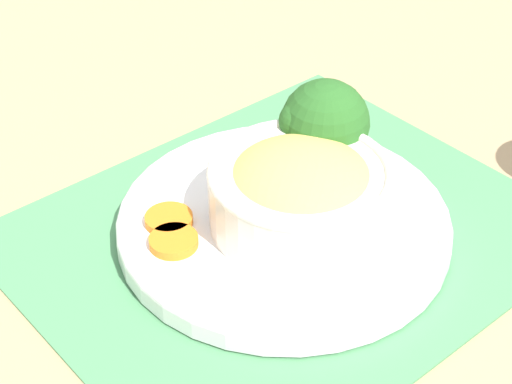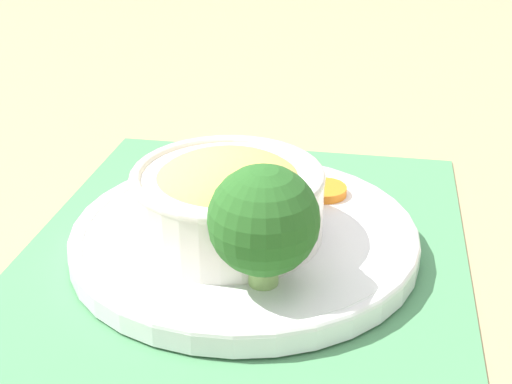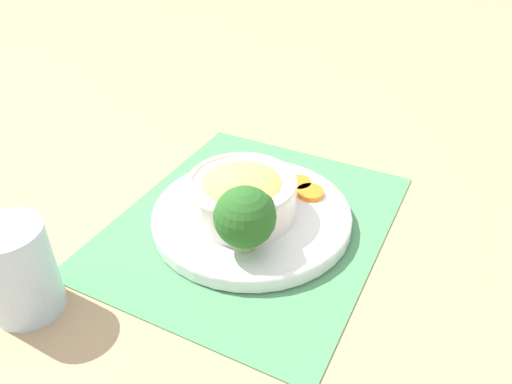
{
  "view_description": "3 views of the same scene",
  "coord_description": "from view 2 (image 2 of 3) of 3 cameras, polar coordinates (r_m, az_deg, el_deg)",
  "views": [
    {
      "loc": [
        -0.36,
        -0.43,
        0.48
      ],
      "look_at": [
        -0.02,
        0.01,
        0.05
      ],
      "focal_mm": 60.0,
      "sensor_mm": 36.0,
      "label": 1
    },
    {
      "loc": [
        0.49,
        0.13,
        0.31
      ],
      "look_at": [
        -0.01,
        0.01,
        0.05
      ],
      "focal_mm": 50.0,
      "sensor_mm": 36.0,
      "label": 2
    },
    {
      "loc": [
        0.49,
        0.29,
        0.45
      ],
      "look_at": [
        -0.0,
        0.01,
        0.06
      ],
      "focal_mm": 35.0,
      "sensor_mm": 36.0,
      "label": 3
    }
  ],
  "objects": [
    {
      "name": "carrot_slice_middle",
      "position": [
        0.66,
        3.39,
        0.81
      ],
      "size": [
        0.04,
        0.04,
        0.01
      ],
      "color": "orange",
      "rests_on": "plate"
    },
    {
      "name": "broccoli_floret",
      "position": [
        0.49,
        0.67,
        -2.25
      ],
      "size": [
        0.08,
        0.08,
        0.09
      ],
      "color": "#84AD5B",
      "rests_on": "plate"
    },
    {
      "name": "ground_plane",
      "position": [
        0.59,
        -0.91,
        -4.78
      ],
      "size": [
        4.0,
        4.0,
        0.0
      ],
      "primitive_type": "plane",
      "color": "tan"
    },
    {
      "name": "plate",
      "position": [
        0.59,
        -0.92,
        -3.5
      ],
      "size": [
        0.28,
        0.28,
        0.02
      ],
      "color": "white",
      "rests_on": "placemat"
    },
    {
      "name": "placemat",
      "position": [
        0.59,
        -0.91,
        -4.61
      ],
      "size": [
        0.45,
        0.39,
        0.0
      ],
      "color": "#4C8C59",
      "rests_on": "ground_plane"
    },
    {
      "name": "carrot_slice_near",
      "position": [
        0.64,
        5.48,
        0.12
      ],
      "size": [
        0.04,
        0.04,
        0.01
      ],
      "color": "orange",
      "rests_on": "plate"
    },
    {
      "name": "bowl",
      "position": [
        0.56,
        -2.26,
        -0.37
      ],
      "size": [
        0.15,
        0.15,
        0.07
      ],
      "color": "silver",
      "rests_on": "plate"
    }
  ]
}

